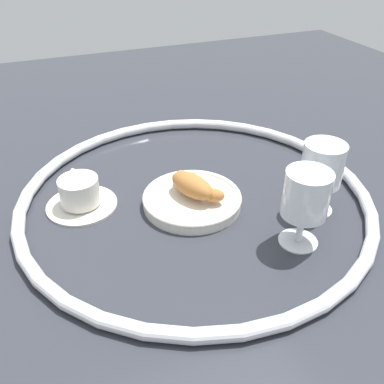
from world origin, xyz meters
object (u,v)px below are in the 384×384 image
croissant_large (193,186)px  juice_glass_right (322,167)px  coffee_cup_near (80,194)px  juice_glass_left (306,198)px  pastry_plate (192,199)px

croissant_large → juice_glass_right: juice_glass_right is taller
coffee_cup_near → juice_glass_right: (0.18, 0.41, 0.07)m
croissant_large → juice_glass_left: size_ratio=0.91×
juice_glass_left → juice_glass_right: bearing=130.3°
pastry_plate → coffee_cup_near: bearing=-111.1°
croissant_large → juice_glass_right: bearing=64.1°
juice_glass_right → pastry_plate: bearing=-115.3°
pastry_plate → croissant_large: 0.03m
croissant_large → juice_glass_left: bearing=36.6°
croissant_large → juice_glass_left: 0.22m
croissant_large → coffee_cup_near: (-0.08, -0.20, -0.02)m
pastry_plate → croissant_large: size_ratio=1.52×
coffee_cup_near → juice_glass_left: size_ratio=0.97×
pastry_plate → juice_glass_left: size_ratio=1.37×
coffee_cup_near → juice_glass_right: size_ratio=0.97×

